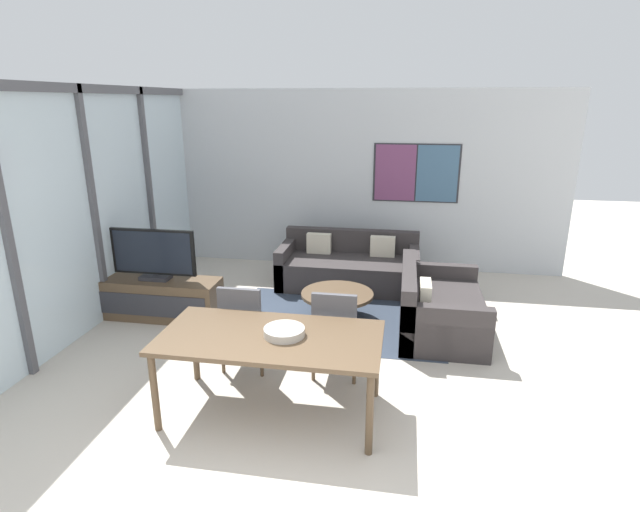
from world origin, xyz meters
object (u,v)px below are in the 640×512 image
tv_console (158,298)px  dining_table (271,343)px  sofa_main (349,267)px  dining_chair_centre (336,329)px  fruit_bowl (284,331)px  sofa_side (434,309)px  dining_chair_left (244,323)px  television (153,255)px  coffee_table (337,299)px

tv_console → dining_table: bearing=-41.6°
sofa_main → dining_table: bearing=-95.1°
dining_table → dining_chair_centre: 0.85m
dining_chair_centre → fruit_bowl: size_ratio=2.67×
sofa_side → dining_chair_left: size_ratio=1.69×
television → coffee_table: (2.23, 0.29, -0.55)m
sofa_side → dining_chair_centre: (-1.01, -1.23, 0.24)m
tv_console → dining_chair_centre: dining_chair_centre is taller
dining_chair_left → fruit_bowl: dining_chair_left is taller
sofa_side → dining_table: (-1.47, -1.92, 0.41)m
sofa_main → dining_chair_centre: size_ratio=2.19×
dining_chair_left → dining_chair_centre: same height
dining_table → fruit_bowl: fruit_bowl is taller
coffee_table → dining_chair_left: size_ratio=0.97×
television → dining_table: (1.94, -1.72, -0.15)m
sofa_side → fruit_bowl: bearing=144.6°
dining_table → fruit_bowl: 0.16m
sofa_side → coffee_table: sofa_side is taller
television → sofa_main: bearing=35.3°
sofa_main → dining_chair_centre: (0.16, -2.61, 0.24)m
television → sofa_main: size_ratio=0.53×
tv_console → sofa_side: size_ratio=1.02×
coffee_table → fruit_bowl: fruit_bowl is taller
dining_chair_centre → fruit_bowl: 0.80m
television → dining_chair_centre: television is taller
sofa_side → coffee_table: (-1.17, 0.09, 0.01)m
fruit_bowl → tv_console: bearing=140.3°
dining_table → sofa_side: bearing=52.6°
sofa_main → sofa_side: (1.17, -1.38, -0.00)m
television → sofa_side: (3.40, 0.20, -0.56)m
dining_table → fruit_bowl: size_ratio=5.43×
dining_chair_centre → fruit_bowl: dining_chair_centre is taller
dining_chair_centre → dining_table: bearing=-123.6°
sofa_side → fruit_bowl: fruit_bowl is taller
sofa_side → fruit_bowl: 2.39m
coffee_table → dining_table: dining_table is taller
sofa_main → fruit_bowl: size_ratio=5.84×
tv_console → fruit_bowl: fruit_bowl is taller
sofa_side → fruit_bowl: size_ratio=4.50×
tv_console → dining_chair_centre: (2.40, -1.03, 0.26)m
coffee_table → dining_table: size_ratio=0.48×
television → sofa_side: 3.46m
coffee_table → dining_chair_left: 1.55m
dining_chair_left → fruit_bowl: size_ratio=2.67×
dining_chair_left → coffee_table: bearing=60.5°
television → fruit_bowl: size_ratio=3.11×
fruit_bowl → coffee_table: bearing=84.9°
coffee_table → television: bearing=-172.6°
sofa_side → dining_chair_left: (-1.93, -1.24, 0.24)m
tv_console → television: size_ratio=1.47×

